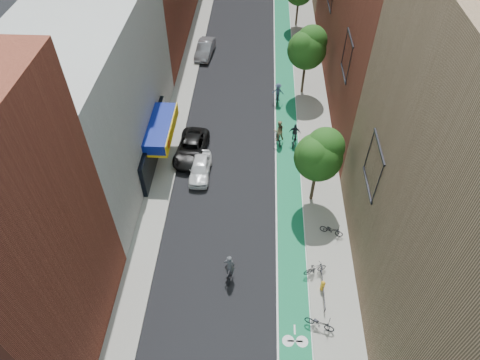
# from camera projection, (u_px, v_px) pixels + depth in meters

# --- Properties ---
(ground) EXTENTS (160.00, 160.00, 0.00)m
(ground) POSITION_uv_depth(u_px,v_px,m) (227.00, 322.00, 25.51)
(ground) COLOR black
(ground) RESTS_ON ground
(bike_lane) EXTENTS (2.00, 68.00, 0.01)m
(bike_lane) POSITION_uv_depth(u_px,v_px,m) (285.00, 81.00, 43.39)
(bike_lane) COLOR #126635
(bike_lane) RESTS_ON ground
(sidewalk_left) EXTENTS (2.00, 68.00, 0.15)m
(sidewalk_left) POSITION_uv_depth(u_px,v_px,m) (187.00, 78.00, 43.69)
(sidewalk_left) COLOR gray
(sidewalk_left) RESTS_ON ground
(sidewalk_right) EXTENTS (3.00, 68.00, 0.15)m
(sidewalk_right) POSITION_uv_depth(u_px,v_px,m) (309.00, 81.00, 43.25)
(sidewalk_right) COLOR gray
(sidewalk_right) RESTS_ON ground
(building_left_white) EXTENTS (8.00, 20.00, 12.00)m
(building_left_white) POSITION_uv_depth(u_px,v_px,m) (89.00, 96.00, 31.28)
(building_left_white) COLOR silver
(building_left_white) RESTS_ON ground
(tree_near) EXTENTS (3.40, 3.36, 6.42)m
(tree_near) POSITION_uv_depth(u_px,v_px,m) (319.00, 154.00, 28.91)
(tree_near) COLOR #332619
(tree_near) RESTS_ON ground
(tree_mid) EXTENTS (3.55, 3.53, 6.74)m
(tree_mid) POSITION_uv_depth(u_px,v_px,m) (308.00, 47.00, 38.45)
(tree_mid) COLOR #332619
(tree_mid) RESTS_ON ground
(parked_car_white) EXTENTS (1.60, 3.91, 1.33)m
(parked_car_white) POSITION_uv_depth(u_px,v_px,m) (200.00, 168.00, 33.66)
(parked_car_white) COLOR white
(parked_car_white) RESTS_ON ground
(parked_car_black) EXTENTS (2.73, 5.20, 1.39)m
(parked_car_black) POSITION_uv_depth(u_px,v_px,m) (191.00, 148.00, 35.23)
(parked_car_black) COLOR black
(parked_car_black) RESTS_ON ground
(parked_car_silver) EXTENTS (1.98, 4.57, 1.46)m
(parked_car_silver) POSITION_uv_depth(u_px,v_px,m) (205.00, 49.00, 46.42)
(parked_car_silver) COLOR gray
(parked_car_silver) RESTS_ON ground
(cyclist_lead) EXTENTS (0.71, 1.58, 2.19)m
(cyclist_lead) POSITION_uv_depth(u_px,v_px,m) (230.00, 270.00, 27.06)
(cyclist_lead) COLOR black
(cyclist_lead) RESTS_ON ground
(cyclist_lane_near) EXTENTS (1.05, 1.71, 2.22)m
(cyclist_lane_near) POSITION_uv_depth(u_px,v_px,m) (279.00, 134.00, 36.10)
(cyclist_lane_near) COLOR black
(cyclist_lane_near) RESTS_ON ground
(cyclist_lane_mid) EXTENTS (1.00, 1.86, 1.97)m
(cyclist_lane_mid) POSITION_uv_depth(u_px,v_px,m) (295.00, 137.00, 36.22)
(cyclist_lane_mid) COLOR black
(cyclist_lane_mid) RESTS_ON ground
(cyclist_lane_far) EXTENTS (1.14, 1.82, 2.03)m
(cyclist_lane_far) POSITION_uv_depth(u_px,v_px,m) (278.00, 94.00, 40.23)
(cyclist_lane_far) COLOR black
(cyclist_lane_far) RESTS_ON ground
(parked_bike_near) EXTENTS (1.90, 1.22, 0.94)m
(parked_bike_near) POSITION_uv_depth(u_px,v_px,m) (320.00, 323.00, 24.79)
(parked_bike_near) COLOR black
(parked_bike_near) RESTS_ON sidewalk_right
(parked_bike_mid) EXTENTS (1.63, 0.98, 0.95)m
(parked_bike_mid) POSITION_uv_depth(u_px,v_px,m) (315.00, 269.00, 27.33)
(parked_bike_mid) COLOR black
(parked_bike_mid) RESTS_ON sidewalk_right
(parked_bike_far) EXTENTS (1.73, 1.09, 0.86)m
(parked_bike_far) POSITION_uv_depth(u_px,v_px,m) (332.00, 230.00, 29.54)
(parked_bike_far) COLOR black
(parked_bike_far) RESTS_ON sidewalk_right
(fire_hydrant) EXTENTS (0.29, 0.29, 0.83)m
(fire_hydrant) POSITION_uv_depth(u_px,v_px,m) (323.00, 285.00, 26.54)
(fire_hydrant) COLOR gold
(fire_hydrant) RESTS_ON sidewalk_right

